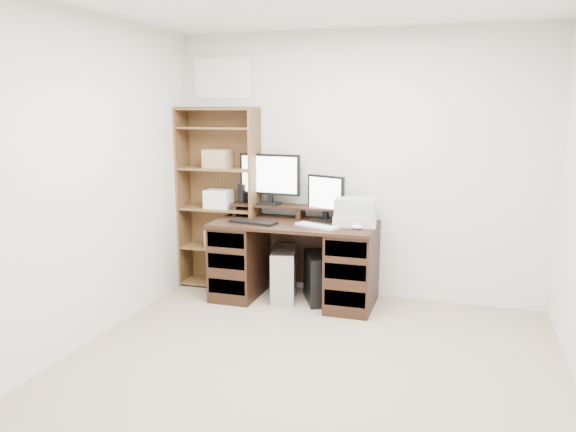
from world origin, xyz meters
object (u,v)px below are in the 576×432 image
at_px(monitor_wide, 270,176).
at_px(monitor_small, 326,196).
at_px(desk, 295,260).
at_px(tower_silver, 284,274).
at_px(tower_black, 317,278).
at_px(printer, 355,220).
at_px(bookshelf, 220,197).

relative_size(monitor_wide, monitor_small, 1.45).
relative_size(desk, monitor_small, 3.53).
relative_size(desk, tower_silver, 3.10).
height_order(monitor_small, tower_silver, monitor_small).
distance_m(desk, tower_silver, 0.18).
relative_size(tower_silver, tower_black, 0.97).
relative_size(printer, tower_black, 0.76).
xyz_separation_m(monitor_wide, monitor_small, (0.57, -0.04, -0.16)).
bearing_deg(tower_black, desk, 163.53).
distance_m(printer, tower_silver, 0.87).
relative_size(desk, tower_black, 3.02).
bearing_deg(bookshelf, monitor_wide, -0.06).
bearing_deg(monitor_wide, printer, -6.97).
distance_m(monitor_small, tower_black, 0.77).
xyz_separation_m(monitor_wide, tower_silver, (0.21, -0.21, -0.90)).
xyz_separation_m(printer, tower_black, (-0.34, -0.01, -0.57)).
height_order(desk, monitor_small, monitor_small).
bearing_deg(bookshelf, tower_black, -9.83).
height_order(printer, tower_silver, printer).
bearing_deg(desk, tower_black, 7.67).
height_order(monitor_small, printer, monitor_small).
xyz_separation_m(desk, tower_silver, (-0.11, 0.01, -0.15)).
distance_m(desk, bookshelf, 1.02).
xyz_separation_m(monitor_wide, tower_black, (0.53, -0.18, -0.91)).
xyz_separation_m(desk, tower_black, (0.21, 0.03, -0.16)).
xyz_separation_m(monitor_wide, bookshelf, (-0.53, 0.00, -0.22)).
bearing_deg(desk, monitor_wide, 146.11).
bearing_deg(printer, monitor_wide, 162.04).
relative_size(monitor_small, tower_black, 0.86).
height_order(monitor_wide, tower_silver, monitor_wide).
bearing_deg(printer, desk, 177.26).
bearing_deg(tower_black, monitor_small, 51.51).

